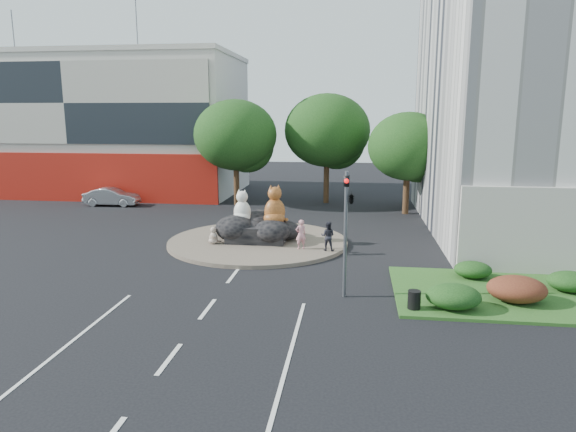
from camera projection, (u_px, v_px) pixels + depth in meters
The scene contains 22 objects.
ground at pixel (208, 309), 19.05m from camera, with size 120.00×120.00×0.00m, color black.
roundabout_island at pixel (258, 242), 28.76m from camera, with size 10.00×10.00×0.20m, color brown.
rock_plinth at pixel (258, 232), 28.65m from camera, with size 3.20×2.60×0.90m, color black, non-canonical shape.
shophouse_block at pixel (102, 124), 47.29m from camera, with size 25.20×12.30×17.40m.
grass_verge at pixel (521, 295), 20.42m from camera, with size 10.00×6.00×0.12m, color #214B19.
tree_left at pixel (237, 139), 39.98m from camera, with size 6.46×6.46×8.27m.
tree_mid at pixel (328, 134), 40.97m from camera, with size 6.84×6.84×8.76m.
tree_right at pixel (409, 150), 36.50m from camera, with size 5.70×5.70×7.30m.
hedge_near_green at pixel (453, 296), 18.76m from camera, with size 2.00×1.60×0.90m, color #123410.
hedge_red at pixel (517, 289), 19.40m from camera, with size 2.20×1.76×0.99m, color #501D15.
hedge_mid_green at pixel (571, 282), 20.56m from camera, with size 1.80×1.44×0.81m, color #123410.
hedge_back_green at pixel (473, 270), 22.28m from camera, with size 1.60×1.28×0.72m, color #123410.
traffic_light at pixel (349, 207), 19.63m from camera, with size 0.44×1.24×5.00m.
street_lamp at pixel (515, 169), 24.30m from camera, with size 2.34×0.22×8.06m.
cat_white at pixel (242, 206), 28.68m from camera, with size 1.15×1.00×1.92m, color silver, non-canonical shape.
cat_tabby at pixel (275, 205), 28.19m from camera, with size 1.34×1.16×2.23m, color #C67B29, non-canonical shape.
kitten_calico at pixel (213, 235), 27.83m from camera, with size 0.58×0.50×0.97m, color silver, non-canonical shape.
kitten_white at pixel (280, 236), 27.86m from camera, with size 0.48×0.41×0.80m, color white, non-canonical shape.
pedestrian_pink at pixel (301, 234), 26.69m from camera, with size 0.57×0.37×1.55m, color #D18790.
pedestrian_dark at pixel (328, 236), 26.36m from camera, with size 0.74×0.57×1.52m, color black.
parked_car at pixel (112, 197), 40.48m from camera, with size 1.49×4.27×1.41m, color #989A9F.
litter_bin at pixel (414, 300), 18.73m from camera, with size 0.47×0.47×0.68m, color black.
Camera 1 is at (5.32, -17.46, 7.11)m, focal length 32.00 mm.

